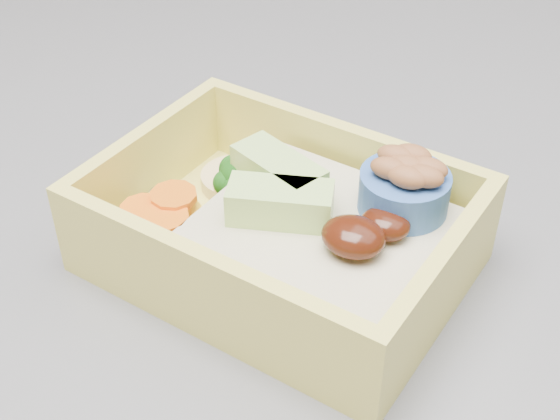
% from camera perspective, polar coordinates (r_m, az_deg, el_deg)
% --- Properties ---
extents(bento_box, '(0.19, 0.15, 0.06)m').
position_cam_1_polar(bento_box, '(0.37, 0.84, -1.48)').
color(bento_box, '#E0D55C').
rests_on(bento_box, island).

